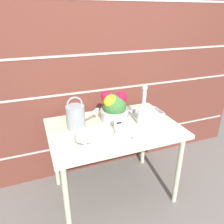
{
  "coord_description": "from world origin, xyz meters",
  "views": [
    {
      "loc": [
        -0.61,
        -1.55,
        1.63
      ],
      "look_at": [
        0.0,
        0.04,
        0.86
      ],
      "focal_mm": 35.0,
      "sensor_mm": 36.0,
      "label": 1
    }
  ],
  "objects_px": {
    "glass_decanter": "(143,112)",
    "flower_planter": "(114,107)",
    "crystal_pedestal_bowl": "(84,136)",
    "figurine_vase": "(118,128)",
    "watering_can": "(76,116)",
    "wire_tray": "(146,114)"
  },
  "relations": [
    {
      "from": "watering_can",
      "to": "flower_planter",
      "type": "height_order",
      "value": "watering_can"
    },
    {
      "from": "watering_can",
      "to": "glass_decanter",
      "type": "height_order",
      "value": "glass_decanter"
    },
    {
      "from": "glass_decanter",
      "to": "figurine_vase",
      "type": "xyz_separation_m",
      "value": [
        -0.28,
        -0.12,
        -0.04
      ]
    },
    {
      "from": "watering_can",
      "to": "figurine_vase",
      "type": "distance_m",
      "value": 0.37
    },
    {
      "from": "crystal_pedestal_bowl",
      "to": "flower_planter",
      "type": "height_order",
      "value": "flower_planter"
    },
    {
      "from": "glass_decanter",
      "to": "flower_planter",
      "type": "bearing_deg",
      "value": 139.97
    },
    {
      "from": "watering_can",
      "to": "wire_tray",
      "type": "distance_m",
      "value": 0.68
    },
    {
      "from": "watering_can",
      "to": "wire_tray",
      "type": "xyz_separation_m",
      "value": [
        0.67,
        0.0,
        -0.1
      ]
    },
    {
      "from": "figurine_vase",
      "to": "wire_tray",
      "type": "bearing_deg",
      "value": 33.09
    },
    {
      "from": "flower_planter",
      "to": "wire_tray",
      "type": "bearing_deg",
      "value": -5.35
    },
    {
      "from": "crystal_pedestal_bowl",
      "to": "wire_tray",
      "type": "distance_m",
      "value": 0.74
    },
    {
      "from": "crystal_pedestal_bowl",
      "to": "wire_tray",
      "type": "height_order",
      "value": "crystal_pedestal_bowl"
    },
    {
      "from": "watering_can",
      "to": "crystal_pedestal_bowl",
      "type": "height_order",
      "value": "watering_can"
    },
    {
      "from": "crystal_pedestal_bowl",
      "to": "figurine_vase",
      "type": "xyz_separation_m",
      "value": [
        0.28,
        0.03,
        0.0
      ]
    },
    {
      "from": "watering_can",
      "to": "flower_planter",
      "type": "xyz_separation_m",
      "value": [
        0.35,
        0.03,
        0.01
      ]
    },
    {
      "from": "watering_can",
      "to": "flower_planter",
      "type": "distance_m",
      "value": 0.36
    },
    {
      "from": "watering_can",
      "to": "crystal_pedestal_bowl",
      "type": "bearing_deg",
      "value": -91.34
    },
    {
      "from": "crystal_pedestal_bowl",
      "to": "figurine_vase",
      "type": "relative_size",
      "value": 0.73
    },
    {
      "from": "flower_planter",
      "to": "glass_decanter",
      "type": "relative_size",
      "value": 0.77
    },
    {
      "from": "crystal_pedestal_bowl",
      "to": "wire_tray",
      "type": "bearing_deg",
      "value": 23.44
    },
    {
      "from": "crystal_pedestal_bowl",
      "to": "flower_planter",
      "type": "relative_size",
      "value": 0.52
    },
    {
      "from": "flower_planter",
      "to": "wire_tray",
      "type": "relative_size",
      "value": 0.92
    }
  ]
}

